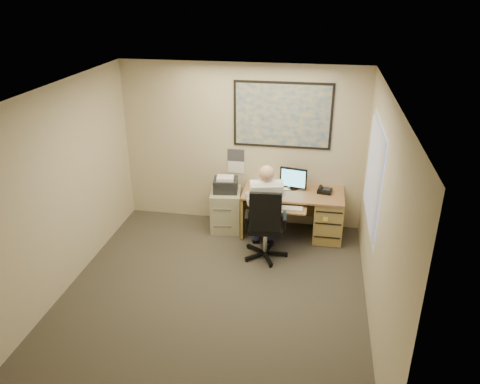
% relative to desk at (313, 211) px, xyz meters
% --- Properties ---
extents(room_shell, '(4.00, 4.50, 2.70)m').
position_rel_desk_xyz_m(room_shell, '(-1.23, -1.90, 0.91)').
color(room_shell, '#38332B').
rests_on(room_shell, ground).
extents(desk, '(1.60, 0.97, 1.10)m').
position_rel_desk_xyz_m(desk, '(0.00, 0.00, 0.00)').
color(desk, '#9D6E43').
rests_on(desk, ground).
extents(world_map, '(1.56, 0.03, 1.06)m').
position_rel_desk_xyz_m(world_map, '(-0.58, 0.33, 1.46)').
color(world_map, '#1E4C93').
rests_on(world_map, room_shell).
extents(wall_calendar, '(0.28, 0.01, 0.42)m').
position_rel_desk_xyz_m(wall_calendar, '(-1.33, 0.34, 0.64)').
color(wall_calendar, white).
rests_on(wall_calendar, room_shell).
extents(window_blinds, '(0.06, 1.40, 1.30)m').
position_rel_desk_xyz_m(window_blinds, '(0.74, -1.10, 1.11)').
color(window_blinds, beige).
rests_on(window_blinds, room_shell).
extents(filing_cabinet, '(0.55, 0.64, 0.94)m').
position_rel_desk_xyz_m(filing_cabinet, '(-1.44, -0.01, -0.04)').
color(filing_cabinet, '#A5A185').
rests_on(filing_cabinet, ground).
extents(office_chair, '(0.75, 0.75, 1.16)m').
position_rel_desk_xyz_m(office_chair, '(-0.69, -0.83, -0.10)').
color(office_chair, black).
rests_on(office_chair, ground).
extents(person, '(0.77, 0.97, 1.46)m').
position_rel_desk_xyz_m(person, '(-0.68, -0.75, 0.29)').
color(person, white).
rests_on(person, office_chair).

